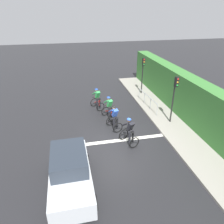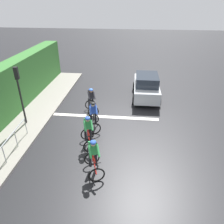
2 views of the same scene
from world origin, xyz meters
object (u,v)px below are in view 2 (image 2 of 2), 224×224
Objects in this scene: cyclist_mid at (93,116)px; traffic_light_near_crossing at (19,88)px; cyclist_lead at (93,157)px; pedestrian_railing_kerbside at (9,142)px; car_silver at (146,86)px; cyclist_fourth at (91,101)px; cyclist_second at (88,132)px.

cyclist_mid is 4.20m from traffic_light_near_crossing.
cyclist_lead is 1.00× the size of cyclist_mid.
cyclist_mid is at bearing -79.49° from cyclist_lead.
pedestrian_railing_kerbside is at bearing 39.73° from cyclist_mid.
car_silver is (-2.99, -4.51, 0.08)m from cyclist_mid.
traffic_light_near_crossing is (3.48, 1.74, 1.43)m from cyclist_fourth.
cyclist_second is at bearing 91.17° from cyclist_mid.
cyclist_lead and cyclist_mid have the same top height.
cyclist_mid is at bearing 104.41° from cyclist_fourth.
pedestrian_railing_kerbside is at bearing -8.68° from cyclist_lead.
traffic_light_near_crossing reaches higher than cyclist_lead.
cyclist_lead is 5.88m from traffic_light_near_crossing.
cyclist_lead and cyclist_second have the same top height.
cyclist_mid and cyclist_fourth have the same top height.
cyclist_fourth is (0.50, -3.37, 0.00)m from cyclist_second.
cyclist_lead is at bearing 108.16° from cyclist_second.
car_silver is at bearing -130.90° from pedestrian_railing_kerbside.
cyclist_second is 1.54m from cyclist_mid.
pedestrian_railing_kerbside is (3.91, -0.60, -0.01)m from cyclist_lead.
cyclist_second is at bearing 63.99° from car_silver.
cyclist_mid is at bearing 178.73° from traffic_light_near_crossing.
cyclist_second is 0.40× the size of car_silver.
cyclist_mid is at bearing 56.50° from car_silver.
cyclist_fourth is at bearing 37.83° from car_silver.
cyclist_mid is at bearing -88.83° from cyclist_second.
pedestrian_railing_kerbside is at bearing 103.14° from traffic_light_near_crossing.
pedestrian_railing_kerbside is at bearing 19.72° from cyclist_second.
cyclist_lead is 3.39m from cyclist_mid.
cyclist_second is 0.48× the size of pedestrian_railing_kerbside.
car_silver is 1.23× the size of traffic_light_near_crossing.
car_silver reaches higher than pedestrian_railing_kerbside.
cyclist_second is at bearing -160.28° from pedestrian_railing_kerbside.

